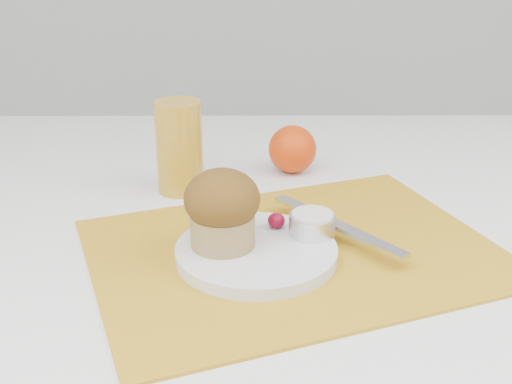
{
  "coord_description": "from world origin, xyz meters",
  "views": [
    {
      "loc": [
        0.0,
        -0.76,
        1.1
      ],
      "look_at": [
        0.0,
        -0.05,
        0.8
      ],
      "focal_mm": 45.0,
      "sensor_mm": 36.0,
      "label": 1
    }
  ],
  "objects_px": {
    "plate": "(256,252)",
    "juice_glass": "(179,147)",
    "orange": "(292,149)",
    "muffin": "(222,208)"
  },
  "relations": [
    {
      "from": "plate",
      "to": "juice_glass",
      "type": "height_order",
      "value": "juice_glass"
    },
    {
      "from": "plate",
      "to": "juice_glass",
      "type": "bearing_deg",
      "value": 117.18
    },
    {
      "from": "orange",
      "to": "plate",
      "type": "bearing_deg",
      "value": -101.29
    },
    {
      "from": "orange",
      "to": "muffin",
      "type": "distance_m",
      "value": 0.29
    },
    {
      "from": "plate",
      "to": "muffin",
      "type": "distance_m",
      "value": 0.06
    },
    {
      "from": "orange",
      "to": "muffin",
      "type": "relative_size",
      "value": 0.81
    },
    {
      "from": "muffin",
      "to": "juice_glass",
      "type": "bearing_deg",
      "value": 108.73
    },
    {
      "from": "plate",
      "to": "juice_glass",
      "type": "distance_m",
      "value": 0.24
    },
    {
      "from": "juice_glass",
      "to": "muffin",
      "type": "distance_m",
      "value": 0.21
    },
    {
      "from": "plate",
      "to": "orange",
      "type": "xyz_separation_m",
      "value": [
        0.06,
        0.28,
        0.02
      ]
    }
  ]
}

